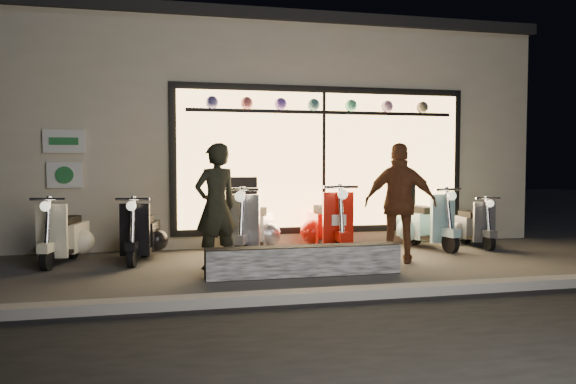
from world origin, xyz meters
name	(u,v)px	position (x,y,z in m)	size (l,w,h in m)	color
ground	(308,266)	(0.00, 0.00, 0.00)	(40.00, 40.00, 0.00)	#383533
kerb	(355,293)	(0.00, -2.00, 0.06)	(40.00, 0.25, 0.12)	slate
shop_building	(252,136)	(0.00, 4.98, 2.10)	(10.20, 6.23, 4.20)	beige
graffiti_barrier	(304,261)	(-0.23, -0.65, 0.20)	(2.61, 0.28, 0.40)	black
scooter_silver	(253,228)	(-0.60, 1.23, 0.43)	(0.87, 1.47, 1.07)	black
scooter_red	(327,226)	(0.65, 1.20, 0.44)	(0.49, 1.52, 1.10)	black
scooter_black	(142,235)	(-2.36, 1.15, 0.38)	(0.58, 1.35, 0.96)	black
scooter_cream	(66,236)	(-3.49, 1.19, 0.39)	(0.62, 1.36, 0.97)	black
scooter_blue	(423,224)	(2.47, 1.35, 0.41)	(0.64, 1.45, 1.03)	black
scooter_grey	(471,226)	(3.42, 1.34, 0.35)	(0.43, 1.22, 0.87)	black
man	(216,206)	(-1.32, 0.13, 0.89)	(0.65, 0.43, 1.78)	black
woman	(400,203)	(1.41, -0.03, 0.90)	(1.05, 0.44, 1.80)	brown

